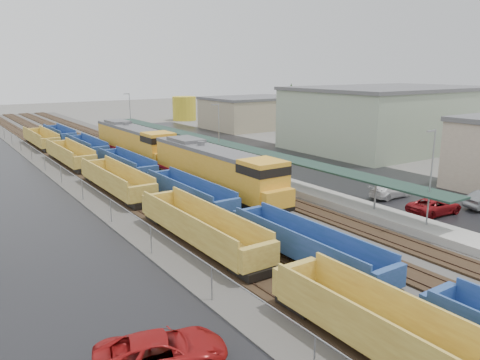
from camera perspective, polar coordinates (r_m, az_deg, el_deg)
The scene contains 16 objects.
ballast_strip at distance 64.80m, azimuth -14.43°, elevation 2.15°, with size 20.00×160.00×0.08m, color #302D2B.
trackbed at distance 64.78m, azimuth -14.44°, elevation 2.25°, with size 14.60×160.00×0.22m.
east_commuter_lot at distance 65.34m, azimuth 4.57°, elevation 2.60°, with size 16.00×100.00×0.02m, color black.
station_platform at distance 59.82m, azimuth -2.56°, elevation 2.32°, with size 3.00×80.00×8.00m.
chainlink_fence at distance 60.54m, azimuth -22.47°, elevation 2.28°, with size 0.08×160.04×2.02m.
industrial_buildings at distance 75.14m, azimuth 17.99°, elevation 6.68°, with size 32.52×75.30×9.50m.
distant_hills at distance 221.11m, azimuth -17.02°, elevation 9.73°, with size 301.00×140.00×25.20m.
tree_east at distance 76.29m, azimuth 6.21°, elevation 9.03°, with size 4.40×4.40×10.00m.
locomotive_lead at distance 45.91m, azimuth -2.93°, elevation 1.25°, with size 3.29×21.66×4.90m.
locomotive_trail at distance 64.50m, azimuth -12.71°, elevation 4.49°, with size 3.29×21.66×4.90m.
well_string_yellow at distance 40.61m, azimuth -10.81°, elevation -2.63°, with size 2.75×100.47×2.44m.
well_string_blue at distance 42.81m, azimuth -6.22°, elevation -1.76°, with size 2.46×108.03×2.18m.
storage_tank at distance 114.60m, azimuth -6.81°, elevation 8.66°, with size 5.66×5.66×5.66m, color gold.
parked_car_west_c at distance 21.05m, azimuth -9.53°, elevation -19.98°, with size 5.56×2.56×1.55m, color maroon.
parked_car_east_b at distance 43.72m, azimuth 22.63°, elevation -2.96°, with size 5.13×2.36×1.43m, color maroon.
parked_car_east_c at distance 47.78m, azimuth 17.84°, elevation -1.26°, with size 4.66×1.89×1.35m, color silver.
Camera 1 is at (-21.24, 0.02, 12.32)m, focal length 35.00 mm.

